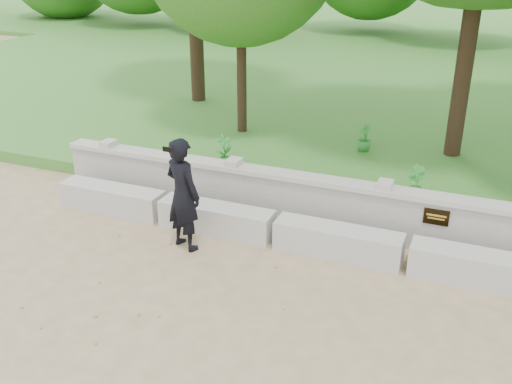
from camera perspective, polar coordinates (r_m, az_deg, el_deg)
ground at (r=6.94m, az=12.07°, el=-15.01°), size 80.00×80.00×0.00m
lawn at (r=19.87m, az=20.29°, el=10.12°), size 40.00×22.00×0.25m
concrete_bench at (r=8.40m, az=14.79°, el=-6.08°), size 11.90×0.45×0.45m
parapet_wall at (r=8.91m, az=15.65°, el=-2.64°), size 12.50×0.35×0.90m
man_main at (r=8.48m, az=-7.32°, el=-0.24°), size 0.74×0.69×1.75m
shrub_a at (r=11.12m, az=-3.18°, el=4.17°), size 0.39×0.42×0.66m
shrub_b at (r=9.87m, az=15.55°, el=0.69°), size 0.43×0.45×0.65m
shrub_d at (r=12.20m, az=10.77°, el=5.36°), size 0.43×0.43×0.57m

